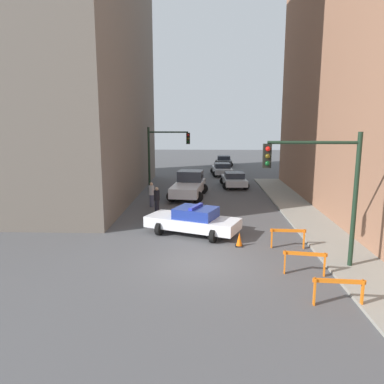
{
  "coord_description": "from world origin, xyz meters",
  "views": [
    {
      "loc": [
        0.17,
        -14.38,
        5.73
      ],
      "look_at": [
        -0.62,
        8.26,
        1.38
      ],
      "focal_mm": 35.0,
      "sensor_mm": 36.0,
      "label": 1
    }
  ],
  "objects_px": {
    "parked_car_far": "(224,161)",
    "barrier_mid": "(305,259)",
    "police_car": "(193,220)",
    "barrier_front": "(339,288)",
    "traffic_light_far": "(162,150)",
    "white_truck": "(189,185)",
    "pedestrian_crossing": "(157,200)",
    "traffic_cone": "(239,240)",
    "traffic_light_near": "(325,180)",
    "pedestrian_corner": "(152,194)",
    "parked_car_near": "(234,179)",
    "barrier_back": "(288,235)",
    "parked_car_mid": "(222,169)"
  },
  "relations": [
    {
      "from": "pedestrian_corner",
      "to": "barrier_mid",
      "type": "xyz_separation_m",
      "value": [
        7.33,
        -11.09,
        -0.24
      ]
    },
    {
      "from": "traffic_light_far",
      "to": "parked_car_far",
      "type": "relative_size",
      "value": 1.19
    },
    {
      "from": "police_car",
      "to": "traffic_cone",
      "type": "height_order",
      "value": "police_car"
    },
    {
      "from": "parked_car_near",
      "to": "pedestrian_corner",
      "type": "relative_size",
      "value": 2.64
    },
    {
      "from": "traffic_light_far",
      "to": "barrier_mid",
      "type": "bearing_deg",
      "value": -66.88
    },
    {
      "from": "barrier_front",
      "to": "traffic_light_near",
      "type": "bearing_deg",
      "value": 83.12
    },
    {
      "from": "barrier_front",
      "to": "barrier_back",
      "type": "distance_m",
      "value": 5.42
    },
    {
      "from": "parked_car_far",
      "to": "barrier_mid",
      "type": "height_order",
      "value": "parked_car_far"
    },
    {
      "from": "police_car",
      "to": "barrier_mid",
      "type": "height_order",
      "value": "police_car"
    },
    {
      "from": "police_car",
      "to": "parked_car_near",
      "type": "xyz_separation_m",
      "value": [
        3.12,
        13.95,
        -0.05
      ]
    },
    {
      "from": "pedestrian_corner",
      "to": "barrier_front",
      "type": "distance_m",
      "value": 15.56
    },
    {
      "from": "white_truck",
      "to": "pedestrian_corner",
      "type": "relative_size",
      "value": 3.36
    },
    {
      "from": "white_truck",
      "to": "barrier_front",
      "type": "height_order",
      "value": "white_truck"
    },
    {
      "from": "barrier_front",
      "to": "parked_car_far",
      "type": "bearing_deg",
      "value": 92.77
    },
    {
      "from": "traffic_light_near",
      "to": "pedestrian_corner",
      "type": "relative_size",
      "value": 3.13
    },
    {
      "from": "white_truck",
      "to": "pedestrian_crossing",
      "type": "height_order",
      "value": "white_truck"
    },
    {
      "from": "pedestrian_crossing",
      "to": "traffic_cone",
      "type": "height_order",
      "value": "pedestrian_crossing"
    },
    {
      "from": "police_car",
      "to": "parked_car_far",
      "type": "xyz_separation_m",
      "value": [
        2.97,
        29.45,
        -0.05
      ]
    },
    {
      "from": "parked_car_mid",
      "to": "pedestrian_corner",
      "type": "xyz_separation_m",
      "value": [
        -5.38,
        -14.92,
        0.19
      ]
    },
    {
      "from": "white_truck",
      "to": "parked_car_far",
      "type": "height_order",
      "value": "white_truck"
    },
    {
      "from": "parked_car_far",
      "to": "traffic_cone",
      "type": "xyz_separation_m",
      "value": [
        -0.79,
        -31.25,
        -0.36
      ]
    },
    {
      "from": "parked_car_far",
      "to": "barrier_mid",
      "type": "bearing_deg",
      "value": -85.99
    },
    {
      "from": "barrier_back",
      "to": "traffic_cone",
      "type": "height_order",
      "value": "barrier_back"
    },
    {
      "from": "barrier_front",
      "to": "barrier_mid",
      "type": "xyz_separation_m",
      "value": [
        -0.42,
        2.41,
        0.0
      ]
    },
    {
      "from": "barrier_mid",
      "to": "barrier_back",
      "type": "bearing_deg",
      "value": 89.57
    },
    {
      "from": "parked_car_mid",
      "to": "barrier_mid",
      "type": "bearing_deg",
      "value": -89.46
    },
    {
      "from": "traffic_light_far",
      "to": "traffic_cone",
      "type": "distance_m",
      "value": 14.99
    },
    {
      "from": "traffic_light_near",
      "to": "parked_car_far",
      "type": "xyz_separation_m",
      "value": [
        -2.16,
        33.71,
        -2.86
      ]
    },
    {
      "from": "traffic_light_near",
      "to": "barrier_front",
      "type": "distance_m",
      "value": 4.29
    },
    {
      "from": "police_car",
      "to": "parked_car_near",
      "type": "height_order",
      "value": "police_car"
    },
    {
      "from": "white_truck",
      "to": "traffic_cone",
      "type": "relative_size",
      "value": 8.51
    },
    {
      "from": "police_car",
      "to": "parked_car_mid",
      "type": "height_order",
      "value": "police_car"
    },
    {
      "from": "white_truck",
      "to": "parked_car_far",
      "type": "distance_m",
      "value": 20.29
    },
    {
      "from": "pedestrian_crossing",
      "to": "barrier_mid",
      "type": "relative_size",
      "value": 1.04
    },
    {
      "from": "white_truck",
      "to": "parked_car_far",
      "type": "relative_size",
      "value": 1.28
    },
    {
      "from": "traffic_light_far",
      "to": "parked_car_far",
      "type": "xyz_separation_m",
      "value": [
        5.87,
        17.49,
        -2.72
      ]
    },
    {
      "from": "traffic_cone",
      "to": "parked_car_mid",
      "type": "bearing_deg",
      "value": 89.5
    },
    {
      "from": "parked_car_mid",
      "to": "barrier_back",
      "type": "height_order",
      "value": "parked_car_mid"
    },
    {
      "from": "traffic_light_far",
      "to": "barrier_mid",
      "type": "xyz_separation_m",
      "value": [
        7.23,
        -16.94,
        -2.78
      ]
    },
    {
      "from": "traffic_light_far",
      "to": "parked_car_mid",
      "type": "height_order",
      "value": "traffic_light_far"
    },
    {
      "from": "traffic_light_near",
      "to": "parked_car_far",
      "type": "bearing_deg",
      "value": 93.66
    },
    {
      "from": "parked_car_far",
      "to": "pedestrian_crossing",
      "type": "relative_size",
      "value": 2.62
    },
    {
      "from": "parked_car_near",
      "to": "parked_car_far",
      "type": "relative_size",
      "value": 1.01
    },
    {
      "from": "pedestrian_crossing",
      "to": "barrier_back",
      "type": "bearing_deg",
      "value": 144.09
    },
    {
      "from": "traffic_light_near",
      "to": "barrier_front",
      "type": "height_order",
      "value": "traffic_light_near"
    },
    {
      "from": "police_car",
      "to": "pedestrian_crossing",
      "type": "height_order",
      "value": "pedestrian_crossing"
    },
    {
      "from": "barrier_mid",
      "to": "barrier_back",
      "type": "xyz_separation_m",
      "value": [
        0.02,
        3.0,
        0.0
      ]
    },
    {
      "from": "parked_car_near",
      "to": "barrier_back",
      "type": "xyz_separation_m",
      "value": [
        1.23,
        -15.93,
        -0.06
      ]
    },
    {
      "from": "police_car",
      "to": "traffic_light_far",
      "type": "bearing_deg",
      "value": 35.97
    },
    {
      "from": "barrier_mid",
      "to": "pedestrian_corner",
      "type": "bearing_deg",
      "value": 123.48
    }
  ]
}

